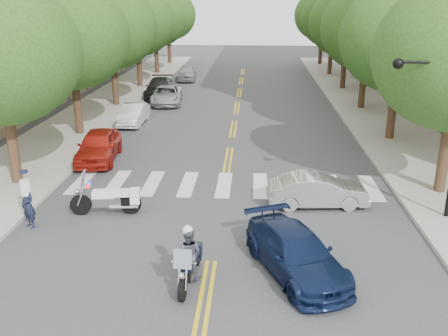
# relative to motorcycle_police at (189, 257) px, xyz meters

# --- Properties ---
(ground) EXTENTS (140.00, 140.00, 0.00)m
(ground) POSITION_rel_motorcycle_police_xyz_m (0.52, 1.20, -0.80)
(ground) COLOR #38383A
(ground) RESTS_ON ground
(sidewalk_left) EXTENTS (5.00, 60.00, 0.15)m
(sidewalk_left) POSITION_rel_motorcycle_police_xyz_m (-8.98, 23.20, -0.72)
(sidewalk_left) COLOR #9E9991
(sidewalk_left) RESTS_ON ground
(sidewalk_right) EXTENTS (5.00, 60.00, 0.15)m
(sidewalk_right) POSITION_rel_motorcycle_police_xyz_m (10.02, 23.20, -0.72)
(sidewalk_right) COLOR #9E9991
(sidewalk_right) RESTS_ON ground
(tree_l_1) EXTENTS (6.40, 6.40, 8.45)m
(tree_l_1) POSITION_rel_motorcycle_police_xyz_m (-8.28, 15.20, 4.76)
(tree_l_1) COLOR #382316
(tree_l_1) RESTS_ON ground
(tree_l_2) EXTENTS (6.40, 6.40, 8.45)m
(tree_l_2) POSITION_rel_motorcycle_police_xyz_m (-8.28, 23.20, 4.76)
(tree_l_2) COLOR #382316
(tree_l_2) RESTS_ON ground
(tree_l_3) EXTENTS (6.40, 6.40, 8.45)m
(tree_l_3) POSITION_rel_motorcycle_police_xyz_m (-8.28, 31.20, 4.76)
(tree_l_3) COLOR #382316
(tree_l_3) RESTS_ON ground
(tree_l_4) EXTENTS (6.40, 6.40, 8.45)m
(tree_l_4) POSITION_rel_motorcycle_police_xyz_m (-8.28, 39.20, 4.76)
(tree_l_4) COLOR #382316
(tree_l_4) RESTS_ON ground
(tree_l_5) EXTENTS (6.40, 6.40, 8.45)m
(tree_l_5) POSITION_rel_motorcycle_police_xyz_m (-8.28, 47.20, 4.76)
(tree_l_5) COLOR #382316
(tree_l_5) RESTS_ON ground
(tree_r_1) EXTENTS (6.40, 6.40, 8.45)m
(tree_r_1) POSITION_rel_motorcycle_police_xyz_m (9.32, 15.20, 4.76)
(tree_r_1) COLOR #382316
(tree_r_1) RESTS_ON ground
(tree_r_2) EXTENTS (6.40, 6.40, 8.45)m
(tree_r_2) POSITION_rel_motorcycle_police_xyz_m (9.32, 23.20, 4.76)
(tree_r_2) COLOR #382316
(tree_r_2) RESTS_ON ground
(tree_r_3) EXTENTS (6.40, 6.40, 8.45)m
(tree_r_3) POSITION_rel_motorcycle_police_xyz_m (9.32, 31.20, 4.76)
(tree_r_3) COLOR #382316
(tree_r_3) RESTS_ON ground
(tree_r_4) EXTENTS (6.40, 6.40, 8.45)m
(tree_r_4) POSITION_rel_motorcycle_police_xyz_m (9.32, 39.20, 4.76)
(tree_r_4) COLOR #382316
(tree_r_4) RESTS_ON ground
(tree_r_5) EXTENTS (6.40, 6.40, 8.45)m
(tree_r_5) POSITION_rel_motorcycle_police_xyz_m (9.32, 47.20, 4.76)
(tree_r_5) COLOR #382316
(tree_r_5) RESTS_ON ground
(traffic_signal_pole) EXTENTS (2.82, 0.42, 6.00)m
(traffic_signal_pole) POSITION_rel_motorcycle_police_xyz_m (8.24, 4.70, 2.92)
(traffic_signal_pole) COLOR black
(traffic_signal_pole) RESTS_ON ground
(motorcycle_police) EXTENTS (0.79, 2.21, 1.79)m
(motorcycle_police) POSITION_rel_motorcycle_police_xyz_m (0.00, 0.00, 0.00)
(motorcycle_police) COLOR black
(motorcycle_police) RESTS_ON ground
(motorcycle_parked) EXTENTS (2.60, 0.80, 1.68)m
(motorcycle_parked) POSITION_rel_motorcycle_police_xyz_m (-3.42, 4.50, -0.21)
(motorcycle_parked) COLOR black
(motorcycle_parked) RESTS_ON ground
(officer_standing) EXTENTS (0.73, 0.69, 1.68)m
(officer_standing) POSITION_rel_motorcycle_police_xyz_m (-5.98, 3.20, 0.04)
(officer_standing) COLOR #151B30
(officer_standing) RESTS_ON ground
(convertible) EXTENTS (3.93, 1.69, 1.26)m
(convertible) POSITION_rel_motorcycle_police_xyz_m (4.21, 5.70, -0.17)
(convertible) COLOR #B2B2B4
(convertible) RESTS_ON ground
(sedan_blue) EXTENTS (3.37, 4.76, 1.28)m
(sedan_blue) POSITION_rel_motorcycle_police_xyz_m (3.02, 0.70, -0.16)
(sedan_blue) COLOR #0D1939
(sedan_blue) RESTS_ON ground
(parked_car_a) EXTENTS (2.18, 4.55, 1.50)m
(parked_car_a) POSITION_rel_motorcycle_police_xyz_m (-5.78, 10.70, -0.05)
(parked_car_a) COLOR #A61B11
(parked_car_a) RESTS_ON ground
(parked_car_b) EXTENTS (1.38, 3.82, 1.25)m
(parked_car_b) POSITION_rel_motorcycle_police_xyz_m (-5.78, 17.99, -0.17)
(parked_car_b) COLOR white
(parked_car_b) RESTS_ON ground
(parked_car_c) EXTENTS (2.65, 4.93, 1.32)m
(parked_car_c) POSITION_rel_motorcycle_police_xyz_m (-4.75, 24.28, -0.14)
(parked_car_c) COLOR #A7AAAF
(parked_car_c) RESTS_ON ground
(parked_car_d) EXTENTS (2.41, 5.25, 1.49)m
(parked_car_d) POSITION_rel_motorcycle_police_xyz_m (-5.73, 26.79, -0.05)
(parked_car_d) COLOR black
(parked_car_d) RESTS_ON ground
(parked_car_e) EXTENTS (1.98, 4.27, 1.42)m
(parked_car_e) POSITION_rel_motorcycle_police_xyz_m (-4.68, 35.20, -0.09)
(parked_car_e) COLOR gray
(parked_car_e) RESTS_ON ground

